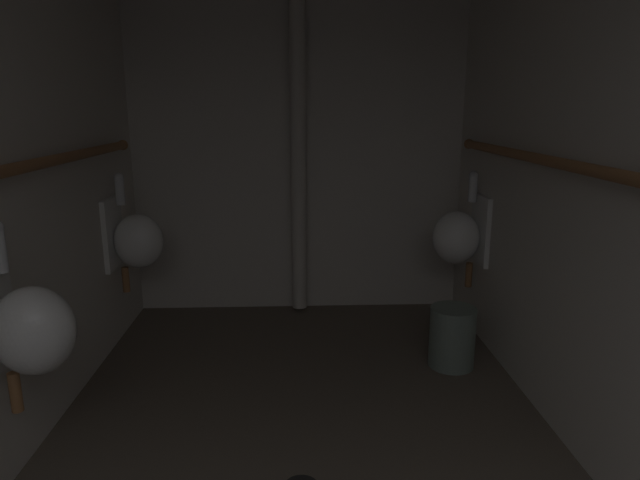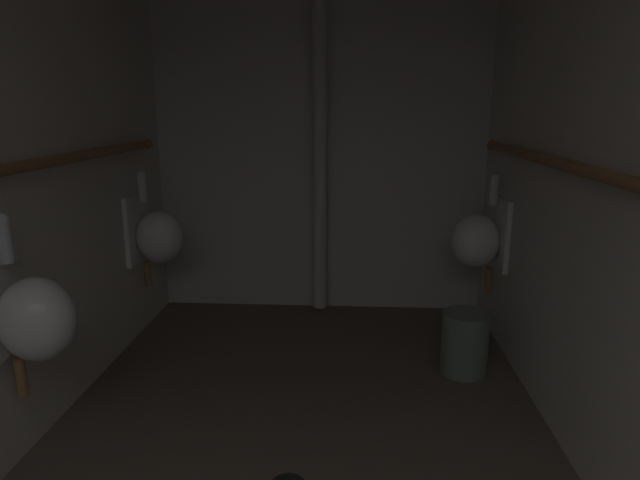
# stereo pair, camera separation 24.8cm
# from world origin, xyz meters

# --- Properties ---
(floor) EXTENTS (2.46, 4.02, 0.08)m
(floor) POSITION_xyz_m (0.00, 1.95, -0.04)
(floor) COLOR brown
(floor) RESTS_ON ground
(wall_right) EXTENTS (0.06, 4.02, 2.38)m
(wall_right) POSITION_xyz_m (1.20, 1.95, 1.19)
(wall_right) COLOR beige
(wall_right) RESTS_ON ground
(wall_back) EXTENTS (2.46, 0.06, 2.38)m
(wall_back) POSITION_xyz_m (0.00, 3.93, 1.19)
(wall_back) COLOR beige
(wall_back) RESTS_ON ground
(urinal_left_mid) EXTENTS (0.32, 0.30, 0.76)m
(urinal_left_mid) POSITION_xyz_m (-1.02, 1.92, 0.67)
(urinal_left_mid) COLOR white
(urinal_left_far) EXTENTS (0.32, 0.30, 0.76)m
(urinal_left_far) POSITION_xyz_m (-1.02, 3.33, 0.67)
(urinal_left_far) COLOR white
(urinal_right_mid) EXTENTS (0.32, 0.30, 0.76)m
(urinal_right_mid) POSITION_xyz_m (1.02, 3.34, 0.67)
(urinal_right_mid) COLOR white
(supply_pipe_right) EXTENTS (0.06, 3.30, 0.06)m
(supply_pipe_right) POSITION_xyz_m (1.11, 1.93, 1.23)
(supply_pipe_right) COLOR #936038
(standpipe_back_wall) EXTENTS (0.11, 0.11, 2.33)m
(standpipe_back_wall) POSITION_xyz_m (0.00, 3.82, 1.19)
(standpipe_back_wall) COLOR beige
(standpipe_back_wall) RESTS_ON ground
(waste_bin) EXTENTS (0.26, 0.26, 0.35)m
(waste_bin) POSITION_xyz_m (0.87, 2.88, 0.18)
(waste_bin) COLOR slate
(waste_bin) RESTS_ON ground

